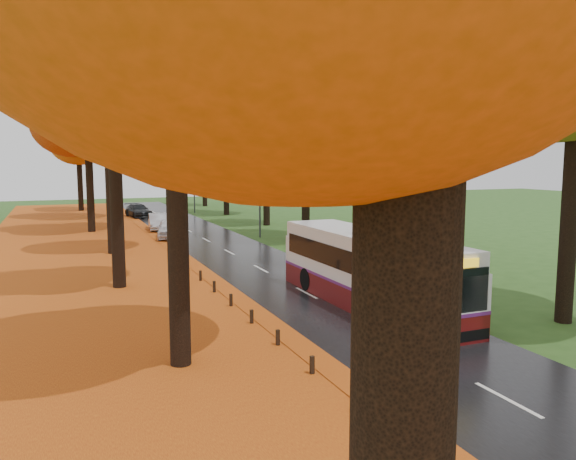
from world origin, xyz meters
TOP-DOWN VIEW (x-y plane):
  - ground at (0.00, 0.00)m, footprint 160.00×160.00m
  - road at (0.00, 25.00)m, footprint 6.50×90.00m
  - centre_line at (0.00, 25.00)m, footprint 0.12×90.00m
  - leaf_verge at (-9.00, 25.00)m, footprint 12.00×90.00m
  - leaf_drift at (-3.05, 25.00)m, footprint 0.90×90.00m
  - trees_left at (-7.18, 27.06)m, footprint 9.20×74.00m
  - trees_right at (7.19, 26.91)m, footprint 9.30×74.20m
  - bollard_row at (-3.70, 4.70)m, footprint 0.11×23.51m
  - streetlamp_near at (3.95, 8.00)m, footprint 2.45×0.18m
  - streetlamp_mid at (3.95, 30.00)m, footprint 2.45×0.18m
  - streetlamp_far at (3.95, 52.00)m, footprint 2.45×0.18m
  - bus at (1.43, 9.18)m, footprint 2.64×11.13m
  - car_white at (-2.35, 32.02)m, footprint 2.40×4.47m
  - car_silver at (-2.26, 37.42)m, footprint 1.90×4.33m
  - car_dark at (-2.35, 49.08)m, footprint 2.56×4.83m

SIDE VIEW (x-z plane):
  - ground at x=0.00m, z-range 0.00..0.00m
  - leaf_verge at x=-9.00m, z-range 0.00..0.02m
  - road at x=0.00m, z-range 0.00..0.04m
  - leaf_drift at x=-3.05m, z-range 0.04..0.05m
  - centre_line at x=0.00m, z-range 0.04..0.05m
  - bollard_row at x=-3.70m, z-range 0.00..0.52m
  - car_dark at x=-2.35m, z-range 0.04..1.37m
  - car_silver at x=-2.26m, z-range 0.04..1.42m
  - car_white at x=-2.35m, z-range 0.04..1.48m
  - bus at x=1.43m, z-range 0.11..3.03m
  - streetlamp_near at x=3.95m, z-range 0.71..8.71m
  - streetlamp_mid at x=3.95m, z-range 0.71..8.71m
  - streetlamp_far at x=3.95m, z-range 0.71..8.71m
  - trees_left at x=-7.18m, z-range 2.59..16.48m
  - trees_right at x=7.19m, z-range 2.71..16.67m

